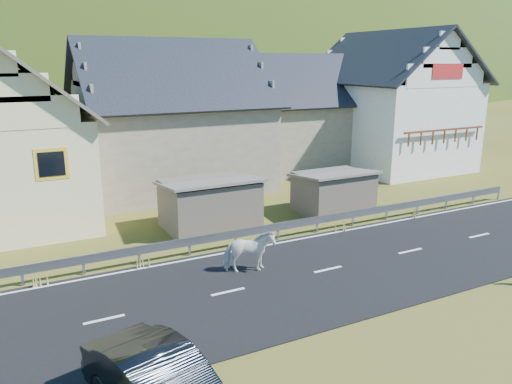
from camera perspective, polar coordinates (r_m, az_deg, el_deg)
ground at (r=18.66m, az=8.21°, el=-8.87°), size 160.00×160.00×0.00m
road at (r=18.65m, az=8.22°, el=-8.81°), size 60.00×7.00×0.04m
lane_markings at (r=18.64m, az=8.22°, el=-8.74°), size 60.00×6.60×0.01m
guardrail at (r=21.34m, az=2.57°, el=-4.02°), size 28.10×0.09×0.75m
shed_left at (r=22.78m, az=-5.32°, el=-1.44°), size 4.30×3.30×2.40m
shed_right at (r=25.44m, az=8.82°, el=-0.06°), size 3.80×2.90×2.20m
house_cream at (r=26.02m, az=-27.01°, el=6.38°), size 7.80×9.80×8.30m
house_stone_a at (r=30.36m, az=-9.80°, el=9.26°), size 10.80×9.80×8.90m
house_stone_b at (r=36.40m, az=4.61°, el=9.67°), size 9.80×8.80×8.10m
house_white at (r=37.54m, az=15.07°, el=10.64°), size 8.80×10.80×9.70m
mountain at (r=196.35m, az=-22.59°, el=5.59°), size 440.00×280.00×260.00m
horse at (r=17.99m, az=-0.82°, el=-6.82°), size 1.25×1.97×1.54m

